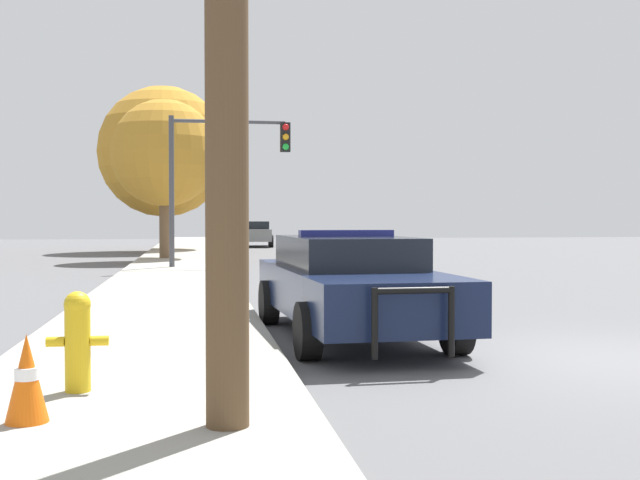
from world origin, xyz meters
name	(u,v)px	position (x,y,z in m)	size (l,w,h in m)	color
ground_plane	(602,360)	(0.00, 0.00, 0.00)	(110.00, 110.00, 0.00)	#565659
sidewalk_left	(141,367)	(-5.10, 0.00, 0.07)	(3.00, 110.00, 0.13)	#99968C
police_car	(350,283)	(-2.48, 2.16, 0.73)	(2.19, 5.29, 1.44)	#141E3D
fire_hydrant	(78,338)	(-5.53, -1.42, 0.58)	(0.51, 0.22, 0.85)	gold
traffic_light	(223,160)	(-3.69, 16.19, 3.39)	(3.69, 0.35, 4.57)	#424247
car_background_distant	(255,233)	(-1.14, 36.83, 0.76)	(2.27, 4.76, 1.43)	slate
tree_sidewalk_far	(164,152)	(-5.97, 30.45, 4.77)	(6.20, 6.20, 7.74)	brown
tree_sidewalk_mid	(165,153)	(-5.62, 21.83, 4.00)	(3.97, 3.97, 5.87)	brown
traffic_cone	(27,378)	(-5.75, -2.43, 0.45)	(0.31, 0.31, 0.64)	orange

